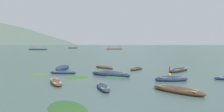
# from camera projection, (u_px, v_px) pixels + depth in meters

# --- Properties ---
(ground_plane) EXTENTS (6000.00, 6000.00, 0.00)m
(ground_plane) POSITION_uv_depth(u_px,v_px,m) (95.00, 45.00, 1500.43)
(ground_plane) COLOR #425B56
(mountain_1) EXTENTS (2171.43, 2171.43, 587.27)m
(mountain_1) POSITION_uv_depth(u_px,v_px,m) (15.00, 12.00, 1806.31)
(mountain_1) COLOR #56665B
(mountain_1) RESTS_ON ground
(mountain_2) EXTENTS (808.53, 808.53, 198.29)m
(mountain_2) POSITION_uv_depth(u_px,v_px,m) (104.00, 32.00, 1592.62)
(mountain_2) COLOR slate
(mountain_2) RESTS_ON ground
(mountain_3) EXTENTS (1131.29, 1131.29, 396.87)m
(mountain_3) POSITION_uv_depth(u_px,v_px,m) (196.00, 23.00, 1807.49)
(mountain_3) COLOR slate
(mountain_3) RESTS_ON ground
(rowboat_0) EXTENTS (4.07, 3.70, 0.53)m
(rowboat_0) POSITION_uv_depth(u_px,v_px,m) (179.00, 70.00, 25.09)
(rowboat_0) COLOR #2D2826
(rowboat_0) RESTS_ON ground
(rowboat_1) EXTENTS (1.88, 4.39, 0.67)m
(rowboat_1) POSITION_uv_depth(u_px,v_px,m) (63.00, 68.00, 27.05)
(rowboat_1) COLOR navy
(rowboat_1) RESTS_ON ground
(rowboat_3) EXTENTS (1.25, 3.25, 0.41)m
(rowboat_3) POSITION_uv_depth(u_px,v_px,m) (103.00, 87.00, 15.24)
(rowboat_3) COLOR navy
(rowboat_3) RESTS_ON ground
(rowboat_4) EXTENTS (1.91, 3.42, 0.41)m
(rowboat_4) POSITION_uv_depth(u_px,v_px,m) (56.00, 82.00, 17.16)
(rowboat_4) COLOR brown
(rowboat_4) RESTS_ON ground
(rowboat_5) EXTENTS (3.13, 1.12, 0.59)m
(rowboat_5) POSITION_uv_depth(u_px,v_px,m) (171.00, 79.00, 18.50)
(rowboat_5) COLOR navy
(rowboat_5) RESTS_ON ground
(rowboat_6) EXTENTS (3.13, 1.31, 0.47)m
(rowboat_6) POSITION_uv_depth(u_px,v_px,m) (63.00, 72.00, 23.05)
(rowboat_6) COLOR navy
(rowboat_6) RESTS_ON ground
(rowboat_7) EXTENTS (2.52, 2.82, 0.42)m
(rowboat_7) POSITION_uv_depth(u_px,v_px,m) (136.00, 69.00, 26.53)
(rowboat_7) COLOR #2D2826
(rowboat_7) RESTS_ON ground
(rowboat_8) EXTENTS (4.47, 3.36, 0.65)m
(rowboat_8) POSITION_uv_depth(u_px,v_px,m) (111.00, 74.00, 21.45)
(rowboat_8) COLOR navy
(rowboat_8) RESTS_ON ground
(rowboat_9) EXTENTS (3.33, 3.65, 0.51)m
(rowboat_9) POSITION_uv_depth(u_px,v_px,m) (178.00, 90.00, 14.04)
(rowboat_9) COLOR #4C3323
(rowboat_9) RESTS_ON ground
(rowboat_10) EXTENTS (2.94, 3.38, 0.43)m
(rowboat_10) POSITION_uv_depth(u_px,v_px,m) (104.00, 67.00, 28.29)
(rowboat_10) COLOR brown
(rowboat_10) RESTS_ON ground
(ferry_0) EXTENTS (10.17, 5.73, 2.54)m
(ferry_0) POSITION_uv_depth(u_px,v_px,m) (115.00, 49.00, 130.05)
(ferry_0) COLOR brown
(ferry_0) RESTS_ON ground
(ferry_1) EXTENTS (10.74, 7.06, 2.54)m
(ferry_1) POSITION_uv_depth(u_px,v_px,m) (38.00, 49.00, 120.80)
(ferry_1) COLOR navy
(ferry_1) RESTS_ON ground
(ferry_2) EXTENTS (7.68, 4.42, 2.54)m
(ferry_2) POSITION_uv_depth(u_px,v_px,m) (73.00, 48.00, 168.07)
(ferry_2) COLOR #2D2826
(ferry_2) RESTS_ON ground
(mooring_buoy) EXTENTS (0.37, 0.37, 1.10)m
(mooring_buoy) POSITION_uv_depth(u_px,v_px,m) (169.00, 75.00, 21.68)
(mooring_buoy) COLOR yellow
(mooring_buoy) RESTS_ON ground
(weed_patch_0) EXTENTS (3.06, 3.98, 0.14)m
(weed_patch_0) POSITION_uv_depth(u_px,v_px,m) (67.00, 109.00, 10.39)
(weed_patch_0) COLOR #2D5628
(weed_patch_0) RESTS_ON ground
(weed_patch_1) EXTENTS (2.47, 2.52, 0.14)m
(weed_patch_1) POSITION_uv_depth(u_px,v_px,m) (77.00, 77.00, 20.48)
(weed_patch_1) COLOR #38662D
(weed_patch_1) RESTS_ON ground
(weed_patch_3) EXTENTS (3.27, 3.07, 0.14)m
(weed_patch_3) POSITION_uv_depth(u_px,v_px,m) (118.00, 76.00, 21.25)
(weed_patch_3) COLOR #38662D
(weed_patch_3) RESTS_ON ground
(weed_patch_4) EXTENTS (3.00, 3.02, 0.14)m
(weed_patch_4) POSITION_uv_depth(u_px,v_px,m) (39.00, 74.00, 22.65)
(weed_patch_4) COLOR #477033
(weed_patch_4) RESTS_ON ground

